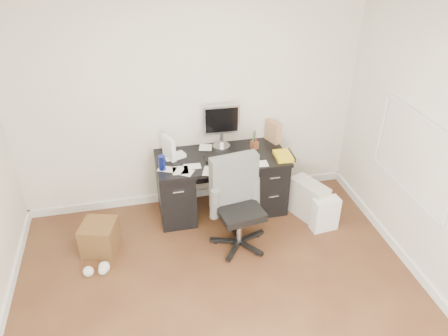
{
  "coord_description": "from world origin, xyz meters",
  "views": [
    {
      "loc": [
        -0.62,
        -2.58,
        3.27
      ],
      "look_at": [
        0.23,
        1.2,
        0.88
      ],
      "focal_mm": 35.0,
      "sensor_mm": 36.0,
      "label": 1
    }
  ],
  "objects_px": {
    "lcd_monitor": "(221,126)",
    "wicker_basket": "(100,237)",
    "office_chair": "(240,206)",
    "desk": "(222,182)",
    "pc_tower": "(308,200)",
    "keyboard": "(226,157)"
  },
  "relations": [
    {
      "from": "wicker_basket",
      "to": "office_chair",
      "type": "bearing_deg",
      "value": -9.25
    },
    {
      "from": "desk",
      "to": "pc_tower",
      "type": "xyz_separation_m",
      "value": [
        0.97,
        -0.36,
        -0.16
      ]
    },
    {
      "from": "lcd_monitor",
      "to": "pc_tower",
      "type": "height_order",
      "value": "lcd_monitor"
    },
    {
      "from": "pc_tower",
      "to": "wicker_basket",
      "type": "height_order",
      "value": "pc_tower"
    },
    {
      "from": "office_chair",
      "to": "pc_tower",
      "type": "bearing_deg",
      "value": 9.89
    },
    {
      "from": "keyboard",
      "to": "office_chair",
      "type": "height_order",
      "value": "office_chair"
    },
    {
      "from": "desk",
      "to": "lcd_monitor",
      "type": "xyz_separation_m",
      "value": [
        0.05,
        0.23,
        0.62
      ]
    },
    {
      "from": "desk",
      "to": "wicker_basket",
      "type": "xyz_separation_m",
      "value": [
        -1.44,
        -0.43,
        -0.22
      ]
    },
    {
      "from": "desk",
      "to": "keyboard",
      "type": "height_order",
      "value": "keyboard"
    },
    {
      "from": "lcd_monitor",
      "to": "pc_tower",
      "type": "bearing_deg",
      "value": -30.64
    },
    {
      "from": "desk",
      "to": "office_chair",
      "type": "xyz_separation_m",
      "value": [
        0.05,
        -0.67,
        0.12
      ]
    },
    {
      "from": "desk",
      "to": "wicker_basket",
      "type": "distance_m",
      "value": 1.52
    },
    {
      "from": "keyboard",
      "to": "desk",
      "type": "bearing_deg",
      "value": 134.04
    },
    {
      "from": "office_chair",
      "to": "pc_tower",
      "type": "xyz_separation_m",
      "value": [
        0.92,
        0.31,
        -0.28
      ]
    },
    {
      "from": "office_chair",
      "to": "desk",
      "type": "bearing_deg",
      "value": 85.25
    },
    {
      "from": "lcd_monitor",
      "to": "pc_tower",
      "type": "relative_size",
      "value": 1.15
    },
    {
      "from": "lcd_monitor",
      "to": "pc_tower",
      "type": "distance_m",
      "value": 1.35
    },
    {
      "from": "lcd_monitor",
      "to": "wicker_basket",
      "type": "height_order",
      "value": "lcd_monitor"
    },
    {
      "from": "lcd_monitor",
      "to": "office_chair",
      "type": "xyz_separation_m",
      "value": [
        -0.0,
        -0.9,
        -0.5
      ]
    },
    {
      "from": "wicker_basket",
      "to": "pc_tower",
      "type": "bearing_deg",
      "value": 1.68
    },
    {
      "from": "wicker_basket",
      "to": "keyboard",
      "type": "bearing_deg",
      "value": 14.72
    },
    {
      "from": "keyboard",
      "to": "pc_tower",
      "type": "bearing_deg",
      "value": -16.87
    }
  ]
}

